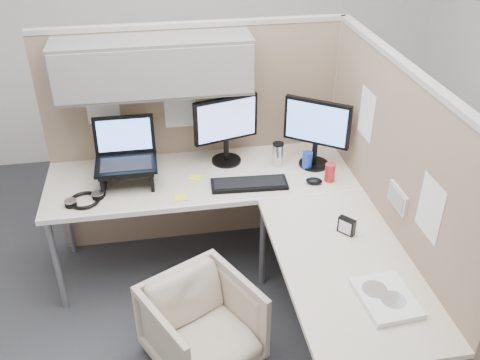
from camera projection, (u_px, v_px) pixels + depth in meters
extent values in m
plane|color=#2F3034|center=(231.00, 314.00, 3.43)|extent=(4.50, 4.50, 0.00)
cube|color=#997D64|center=(196.00, 141.00, 3.75)|extent=(2.00, 0.05, 1.60)
cube|color=#A8A399|center=(191.00, 24.00, 3.32)|extent=(2.00, 0.06, 0.03)
cube|color=slate|center=(154.00, 65.00, 3.26)|extent=(1.20, 0.34, 0.34)
cube|color=gray|center=(155.00, 75.00, 3.12)|extent=(1.18, 0.01, 0.30)
plane|color=white|center=(102.00, 102.00, 3.46)|extent=(0.26, 0.00, 0.26)
plane|color=white|center=(180.00, 106.00, 3.57)|extent=(0.26, 0.00, 0.26)
cube|color=#997D64|center=(388.00, 207.00, 3.06)|extent=(0.05, 2.00, 1.60)
cube|color=#A8A399|center=(412.00, 70.00, 2.63)|extent=(0.06, 2.00, 0.03)
cube|color=#A8A399|center=(333.00, 130.00, 3.89)|extent=(0.06, 0.06, 1.60)
cube|color=silver|center=(399.00, 198.00, 2.84)|extent=(0.02, 0.20, 0.12)
cube|color=gray|center=(396.00, 198.00, 2.84)|extent=(0.00, 0.16, 0.09)
plane|color=white|center=(366.00, 114.00, 3.18)|extent=(0.00, 0.26, 0.26)
plane|color=white|center=(430.00, 208.00, 2.52)|extent=(0.00, 0.26, 0.26)
cube|color=beige|center=(202.00, 177.00, 3.49)|extent=(2.00, 0.68, 0.03)
cube|color=beige|center=(346.00, 265.00, 2.76)|extent=(0.68, 1.30, 0.03)
cube|color=white|center=(209.00, 206.00, 3.21)|extent=(2.00, 0.02, 0.03)
cylinder|color=gray|center=(57.00, 265.00, 3.31)|extent=(0.04, 0.04, 0.70)
cylinder|color=gray|center=(67.00, 212.00, 3.79)|extent=(0.04, 0.04, 0.70)
cylinder|color=gray|center=(263.00, 243.00, 3.49)|extent=(0.04, 0.04, 0.70)
imported|color=beige|center=(202.00, 323.00, 2.99)|extent=(0.73, 0.72, 0.57)
cylinder|color=black|center=(226.00, 160.00, 3.64)|extent=(0.20, 0.20, 0.02)
cylinder|color=black|center=(226.00, 150.00, 3.59)|extent=(0.04, 0.04, 0.15)
cube|color=black|center=(226.00, 119.00, 3.47)|extent=(0.43, 0.15, 0.30)
cube|color=#91A3FB|center=(227.00, 120.00, 3.46)|extent=(0.39, 0.11, 0.26)
cylinder|color=black|center=(314.00, 164.00, 3.60)|extent=(0.20, 0.20, 0.02)
cylinder|color=black|center=(315.00, 153.00, 3.55)|extent=(0.04, 0.04, 0.15)
cube|color=black|center=(317.00, 122.00, 3.44)|extent=(0.38, 0.28, 0.30)
cube|color=#5A93F6|center=(316.00, 124.00, 3.42)|extent=(0.33, 0.24, 0.26)
cube|color=black|center=(127.00, 167.00, 3.33)|extent=(0.34, 0.27, 0.02)
cube|color=black|center=(103.00, 177.00, 3.34)|extent=(0.02, 0.25, 0.13)
cube|color=black|center=(152.00, 173.00, 3.38)|extent=(0.02, 0.25, 0.13)
cube|color=black|center=(126.00, 165.00, 3.32)|extent=(0.38, 0.27, 0.02)
cube|color=black|center=(124.00, 134.00, 3.38)|extent=(0.38, 0.06, 0.24)
cube|color=#598CF2|center=(124.00, 135.00, 3.38)|extent=(0.33, 0.04, 0.20)
cube|color=black|center=(249.00, 184.00, 3.37)|extent=(0.49, 0.19, 0.02)
ellipsoid|color=black|center=(314.00, 181.00, 3.39)|extent=(0.12, 0.10, 0.04)
cylinder|color=silver|center=(278.00, 155.00, 3.56)|extent=(0.07, 0.07, 0.15)
cylinder|color=black|center=(278.00, 144.00, 3.52)|extent=(0.08, 0.08, 0.01)
cylinder|color=#B21E1E|center=(330.00, 172.00, 3.40)|extent=(0.07, 0.07, 0.12)
cylinder|color=#1E3FA5|center=(307.00, 160.00, 3.53)|extent=(0.07, 0.07, 0.12)
cube|color=#FFF743|center=(195.00, 178.00, 3.45)|extent=(0.10, 0.10, 0.01)
cube|color=#FFF743|center=(151.00, 172.00, 3.51)|extent=(0.09, 0.09, 0.01)
cube|color=#FFF743|center=(181.00, 198.00, 3.25)|extent=(0.08, 0.08, 0.01)
torus|color=black|center=(85.00, 200.00, 3.21)|extent=(0.24, 0.24, 0.02)
cylinder|color=black|center=(71.00, 203.00, 3.18)|extent=(0.07, 0.07, 0.03)
cylinder|color=black|center=(98.00, 196.00, 3.25)|extent=(0.07, 0.07, 0.03)
cube|color=white|center=(386.00, 298.00, 2.51)|extent=(0.27, 0.33, 0.03)
cylinder|color=silver|center=(393.00, 299.00, 2.48)|extent=(0.12, 0.12, 0.00)
cylinder|color=silver|center=(375.00, 289.00, 2.54)|extent=(0.12, 0.12, 0.00)
cube|color=black|center=(347.00, 226.00, 2.94)|extent=(0.09, 0.10, 0.10)
cube|color=white|center=(345.00, 227.00, 2.92)|extent=(0.05, 0.06, 0.07)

